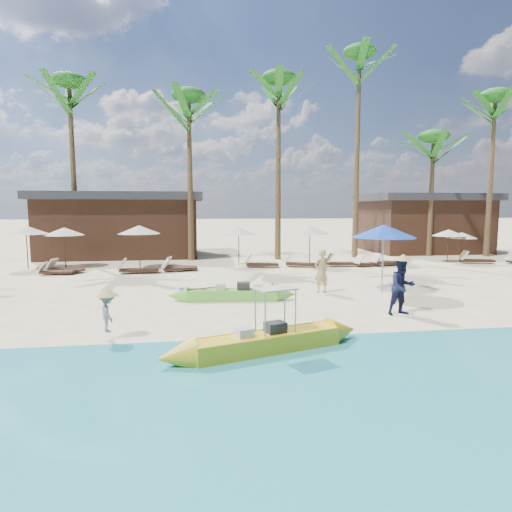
{
  "coord_description": "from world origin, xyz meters",
  "views": [
    {
      "loc": [
        -3.05,
        -12.84,
        3.26
      ],
      "look_at": [
        -0.96,
        2.0,
        1.58
      ],
      "focal_mm": 30.0,
      "sensor_mm": 36.0,
      "label": 1
    }
  ],
  "objects": [
    {
      "name": "lounger_4_right",
      "position": [
        -4.01,
        9.42,
        0.2
      ],
      "size": [
        1.87,
        0.92,
        0.61
      ],
      "rotation": [
        0.0,
        0.0,
        0.21
      ],
      "color": "#361F16",
      "rests_on": "ground"
    },
    {
      "name": "palm_3",
      "position": [
        -3.36,
        14.27,
        8.58
      ],
      "size": [
        2.08,
        2.08,
        10.52
      ],
      "color": "brown",
      "rests_on": "ground"
    },
    {
      "name": "lounger_7_right",
      "position": [
        6.45,
        9.87,
        0.19
      ],
      "size": [
        1.79,
        1.01,
        0.58
      ],
      "rotation": [
        0.0,
        0.0,
        0.3
      ],
      "color": "#361F16",
      "rests_on": "ground"
    },
    {
      "name": "lounger_3_left",
      "position": [
        -9.73,
        9.81,
        0.21
      ],
      "size": [
        1.93,
        1.1,
        0.63
      ],
      "rotation": [
        0.0,
        0.0,
        -0.31
      ],
      "color": "#361F16",
      "rests_on": "ground"
    },
    {
      "name": "green_canoe",
      "position": [
        -1.81,
        2.08,
        0.22
      ],
      "size": [
        5.09,
        0.94,
        0.65
      ],
      "rotation": [
        0.0,
        0.0,
        -0.09
      ],
      "color": "#61CA3D",
      "rests_on": "ground"
    },
    {
      "name": "blue_umbrella",
      "position": [
        4.05,
        2.61,
        2.39
      ],
      "size": [
        2.46,
        2.46,
        2.64
      ],
      "color": "#99999E",
      "rests_on": "ground"
    },
    {
      "name": "lounger_6_right",
      "position": [
        2.69,
        10.22,
        0.22
      ],
      "size": [
        2.03,
        1.13,
        0.66
      ],
      "rotation": [
        0.0,
        0.0,
        -0.29
      ],
      "color": "#361F16",
      "rests_on": "ground"
    },
    {
      "name": "lounger_9_left",
      "position": [
        13.34,
        10.28,
        0.22
      ],
      "size": [
        2.05,
        0.92,
        0.67
      ],
      "rotation": [
        0.0,
        0.0,
        -0.16
      ],
      "color": "#361F16",
      "rests_on": "ground"
    },
    {
      "name": "ground",
      "position": [
        0.0,
        0.0,
        0.0
      ],
      "size": [
        240.0,
        240.0,
        0.0
      ],
      "primitive_type": "plane",
      "color": "#FEECBC",
      "rests_on": "ground"
    },
    {
      "name": "resort_parasol_3",
      "position": [
        -10.22,
        11.88,
        1.99
      ],
      "size": [
        2.15,
        2.15,
        2.21
      ],
      "color": "#361F16",
      "rests_on": "ground"
    },
    {
      "name": "lounger_7_left",
      "position": [
        5.04,
        10.12,
        0.23
      ],
      "size": [
        2.02,
        0.73,
        0.68
      ],
      "rotation": [
        0.0,
        0.0,
        -0.06
      ],
      "color": "#361F16",
      "rests_on": "ground"
    },
    {
      "name": "vendor_green",
      "position": [
        3.18,
        -0.72,
        0.88
      ],
      "size": [
        0.93,
        0.76,
        1.75
      ],
      "primitive_type": "imported",
      "rotation": [
        0.0,
        0.0,
        0.12
      ],
      "color": "#131935",
      "rests_on": "ground"
    },
    {
      "name": "palm_7",
      "position": [
        16.57,
        13.68,
        8.99
      ],
      "size": [
        2.08,
        2.08,
        11.08
      ],
      "color": "brown",
      "rests_on": "ground"
    },
    {
      "name": "pavilion_east",
      "position": [
        14.0,
        17.5,
        2.2
      ],
      "size": [
        8.8,
        6.6,
        4.3
      ],
      "color": "#361F16",
      "rests_on": "ground"
    },
    {
      "name": "yellow_canoe",
      "position": [
        -1.49,
        -3.5,
        0.24
      ],
      "size": [
        5.46,
        2.1,
        1.46
      ],
      "rotation": [
        0.0,
        0.0,
        0.32
      ],
      "color": "yellow",
      "rests_on": "ground"
    },
    {
      "name": "resort_parasol_8",
      "position": [
        11.88,
        10.75,
        1.81
      ],
      "size": [
        1.94,
        1.94,
        2.0
      ],
      "color": "#361F16",
      "rests_on": "ground"
    },
    {
      "name": "vendor_yellow",
      "position": [
        -5.27,
        -2.0,
        0.67
      ],
      "size": [
        0.58,
        0.72,
        0.98
      ],
      "primitive_type": "imported",
      "rotation": [
        0.0,
        0.0,
        1.97
      ],
      "color": "gray",
      "rests_on": "ground"
    },
    {
      "name": "resort_parasol_9",
      "position": [
        12.74,
        10.77,
        1.65
      ],
      "size": [
        1.77,
        1.77,
        1.83
      ],
      "color": "#361F16",
      "rests_on": "ground"
    },
    {
      "name": "resort_parasol_4",
      "position": [
        -6.09,
        10.9,
        2.11
      ],
      "size": [
        2.27,
        2.27,
        2.34
      ],
      "color": "#361F16",
      "rests_on": "ground"
    },
    {
      "name": "wet_sand_strip",
      "position": [
        0.0,
        -5.0,
        0.0
      ],
      "size": [
        240.0,
        4.5,
        0.01
      ],
      "primitive_type": "cube",
      "color": "tan",
      "rests_on": "ground"
    },
    {
      "name": "palm_4",
      "position": [
        2.15,
        14.01,
        9.45
      ],
      "size": [
        2.08,
        2.08,
        11.7
      ],
      "color": "brown",
      "rests_on": "ground"
    },
    {
      "name": "lounger_4_left",
      "position": [
        -6.05,
        9.05,
        0.23
      ],
      "size": [
        2.0,
        0.63,
        0.68
      ],
      "rotation": [
        0.0,
        0.0,
        0.01
      ],
      "color": "#361F16",
      "rests_on": "ground"
    },
    {
      "name": "lounger_8_left",
      "position": [
        7.6,
        9.96,
        0.22
      ],
      "size": [
        1.99,
        0.91,
        0.65
      ],
      "rotation": [
        0.0,
        0.0,
        0.17
      ],
      "color": "#361F16",
      "rests_on": "ground"
    },
    {
      "name": "lounger_6_left",
      "position": [
        0.44,
        10.4,
        0.21
      ],
      "size": [
        1.93,
        0.79,
        0.64
      ],
      "rotation": [
        0.0,
        0.0,
        -0.12
      ],
      "color": "#361F16",
      "rests_on": "ground"
    },
    {
      "name": "resort_parasol_6",
      "position": [
        3.29,
        10.5,
        2.05
      ],
      "size": [
        2.2,
        2.2,
        2.27
      ],
      "color": "#361F16",
      "rests_on": "ground"
    },
    {
      "name": "palm_6",
      "position": [
        12.84,
        14.52,
        7.05
      ],
      "size": [
        2.08,
        2.08,
        8.51
      ],
      "color": "brown",
      "rests_on": "ground"
    },
    {
      "name": "resort_parasol_2",
      "position": [
        -12.07,
        11.54,
        2.1
      ],
      "size": [
        2.26,
        2.26,
        2.33
      ],
      "color": "#361F16",
      "rests_on": "ground"
    },
    {
      "name": "pavilion_west",
      "position": [
        -8.0,
        17.5,
        2.19
      ],
      "size": [
        10.8,
        6.6,
        4.3
      ],
      "color": "#361F16",
      "rests_on": "ground"
    },
    {
      "name": "resort_parasol_7",
      "position": [
        7.69,
        11.0,
        1.99
      ],
      "size": [
        2.15,
        2.15,
        2.21
      ],
      "color": "#361F16",
      "rests_on": "ground"
    },
    {
      "name": "palm_2",
      "position": [
        -10.45,
        15.08,
        9.18
      ],
      "size": [
        2.08,
        2.08,
        11.33
      ],
      "color": "brown",
      "rests_on": "ground"
    },
    {
      "name": "lounger_5_left",
      "position": [
        -4.02,
        10.13,
        0.2
      ],
      "size": [
        1.82,
        1.05,
        0.59
      ],
      "rotation": [
        0.0,
        0.0,
        -0.31
      ],
      "color": "#361F16",
      "rests_on": "ground"
    },
    {
      "name": "tourist",
      "position": [
        1.72,
        2.96,
        0.85
      ],
      "size": [
        0.72,
        0.6,
        1.7
      ],
      "primitive_type": "imported",
      "rotation": [
        0.0,
        0.0,
        3.51
      ],
      "color": "tan",
      "rests_on": "ground"
    },
    {
      "name": "resort_parasol_5",
      "position": [
        -0.63,
        11.42,
        1.98
      ],
      "size": [
        2.13,
        2.13,
        2.19
      ],
      "color": "#361F16",
      "rests_on": "ground"
    },
    {
      "name": "lounger_3_right",
      "position": [
        -9.95,
        9.14,
        0.19
      ],
      "size": [
        1.68,
        0.62,
        0.56
      ],
      "rotation": [
        0.0,
        0.0,
        -0.07
      ],
      "color": "#361F16",
      "rests_on": "ground"
    },
    {
      "name": "palm_5",
      "position": [
        7.45,
        14.38,
        10.82
      ],
      "size": [
        2.08,
        2.08,
        13.6
      ],
      "color": "brown",
      "rests_on": "ground"
    }
  ]
}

